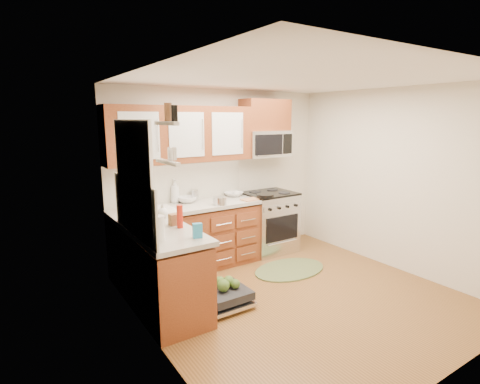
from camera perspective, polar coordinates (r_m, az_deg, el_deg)
floor at (r=4.69m, az=8.65°, el=-15.38°), size 3.50×3.50×0.00m
ceiling at (r=4.22m, az=9.68°, el=16.64°), size 3.50×3.50×0.00m
wall_back at (r=5.68m, az=-2.84°, el=2.68°), size 3.50×0.04×2.50m
wall_front at (r=3.25m, az=30.42°, el=-5.33°), size 3.50×0.04×2.50m
wall_left at (r=3.38m, az=-13.40°, el=-3.47°), size 0.04×3.50×2.50m
wall_right at (r=5.60m, az=22.50°, el=1.72°), size 0.04×3.50×2.50m
base_cabinet_back at (r=5.28m, az=-7.93°, el=-7.28°), size 2.05×0.60×0.85m
base_cabinet_left at (r=4.22m, az=-11.48°, el=-12.28°), size 0.60×1.25×0.85m
countertop_back at (r=5.14m, az=-8.02°, el=-2.29°), size 2.07×0.64×0.05m
countertop_left at (r=4.06m, az=-11.61°, el=-6.08°), size 0.64×1.27×0.05m
backsplash_back at (r=5.34m, az=-9.47°, el=1.58°), size 2.05×0.02×0.57m
backsplash_left at (r=3.88m, az=-15.83°, el=-2.32°), size 0.02×1.25×0.57m
upper_cabinets at (r=5.13m, az=-8.97°, el=8.67°), size 2.05×0.35×0.75m
cabinet_over_mw at (r=5.85m, az=3.84°, el=11.62°), size 0.76×0.35×0.47m
range at (r=5.95m, az=4.47°, el=-4.56°), size 0.76×0.64×0.95m
microwave at (r=5.84m, az=3.93°, el=7.35°), size 0.76×0.38×0.40m
sink at (r=4.95m, az=-13.39°, el=-4.19°), size 0.62×0.50×0.26m
dishwasher at (r=4.40m, az=-2.75°, el=-15.67°), size 0.70×0.60×0.20m
window at (r=3.80m, az=-15.99°, el=2.60°), size 0.03×1.05×1.05m
window_blind at (r=3.77m, az=-15.90°, el=7.60°), size 0.02×0.96×0.40m
shelf_upper at (r=2.96m, az=-11.18°, el=10.24°), size 0.04×0.40×0.03m
shelf_lower at (r=2.98m, az=-10.97°, el=4.47°), size 0.04×0.40×0.03m
rug at (r=5.38m, az=7.58°, el=-11.62°), size 1.25×1.00×0.02m
skillet at (r=5.48m, az=3.83°, el=-0.58°), size 0.28×0.28×0.05m
stock_pot at (r=5.11m, az=-3.08°, el=-1.35°), size 0.24×0.24×0.11m
cutting_board at (r=5.40m, az=1.60°, el=-1.14°), size 0.28×0.20×0.02m
canister at (r=5.40m, az=-6.89°, el=-0.47°), size 0.11×0.11×0.16m
paper_towel_roll at (r=3.69m, az=-12.26°, el=-5.44°), size 0.13×0.13×0.25m
mustard_bottle at (r=4.25m, az=-13.14°, el=-3.27°), size 0.09×0.09×0.25m
red_bottle at (r=4.08m, az=-9.16°, el=-3.70°), size 0.08×0.08×0.25m
wooden_box at (r=4.21m, az=-9.88°, el=-4.13°), size 0.13×0.09×0.13m
blue_carton at (r=3.73m, az=-6.50°, el=-5.87°), size 0.10×0.08×0.15m
bowl_a at (r=5.66m, az=-0.97°, el=-0.33°), size 0.34×0.34×0.06m
bowl_b at (r=5.30m, az=-8.08°, el=-1.15°), size 0.32×0.32×0.08m
cup at (r=5.62m, az=-0.53°, el=-0.24°), size 0.13×0.13×0.10m
soap_bottle_a at (r=5.29m, az=-9.87°, el=0.14°), size 0.14×0.14×0.33m
soap_bottle_b at (r=4.15m, az=-15.02°, el=-4.15°), size 0.11×0.11×0.19m
soap_bottle_c at (r=4.53m, az=-11.73°, el=-2.83°), size 0.16×0.16×0.17m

